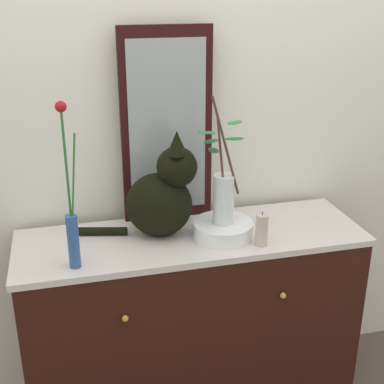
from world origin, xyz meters
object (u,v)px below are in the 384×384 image
at_px(mirror_leaning, 167,127).
at_px(vase_slim_green, 72,221).
at_px(bowl_porcelain, 223,229).
at_px(candle_pillar, 262,230).
at_px(cat_sitting, 163,195).
at_px(sideboard, 192,324).
at_px(vase_glass_clear, 223,194).

height_order(mirror_leaning, vase_slim_green, mirror_leaning).
height_order(mirror_leaning, bowl_porcelain, mirror_leaning).
xyz_separation_m(vase_slim_green, candle_pillar, (0.68, -0.00, -0.11)).
bearing_deg(bowl_porcelain, cat_sitting, 162.38).
bearing_deg(mirror_leaning, sideboard, -74.63).
bearing_deg(mirror_leaning, vase_glass_clear, -55.29).
xyz_separation_m(mirror_leaning, vase_glass_clear, (0.16, -0.24, -0.21)).
relative_size(sideboard, mirror_leaning, 1.75).
height_order(cat_sitting, candle_pillar, cat_sitting).
bearing_deg(candle_pillar, vase_glass_clear, 140.79).
bearing_deg(vase_slim_green, mirror_leaning, 39.90).
relative_size(sideboard, vase_slim_green, 2.34).
bearing_deg(cat_sitting, vase_glass_clear, -18.44).
bearing_deg(mirror_leaning, vase_slim_green, -140.10).
height_order(sideboard, candle_pillar, candle_pillar).
distance_m(mirror_leaning, bowl_porcelain, 0.46).
xyz_separation_m(mirror_leaning, bowl_porcelain, (0.17, -0.23, -0.35)).
xyz_separation_m(sideboard, vase_glass_clear, (0.11, -0.04, 0.59)).
bearing_deg(vase_glass_clear, sideboard, 158.81).
relative_size(bowl_porcelain, candle_pillar, 1.72).
bearing_deg(bowl_porcelain, sideboard, 160.41).
xyz_separation_m(sideboard, bowl_porcelain, (0.11, -0.04, 0.44)).
distance_m(cat_sitting, vase_glass_clear, 0.23).
relative_size(cat_sitting, vase_glass_clear, 0.98).
xyz_separation_m(sideboard, mirror_leaning, (-0.05, 0.19, 0.80)).
relative_size(cat_sitting, bowl_porcelain, 2.08).
height_order(mirror_leaning, vase_glass_clear, mirror_leaning).
bearing_deg(bowl_porcelain, vase_glass_clear, -127.47).
bearing_deg(vase_glass_clear, mirror_leaning, 124.71).
bearing_deg(vase_glass_clear, candle_pillar, -39.21).
relative_size(cat_sitting, vase_slim_green, 0.83).
distance_m(sideboard, vase_slim_green, 0.75).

